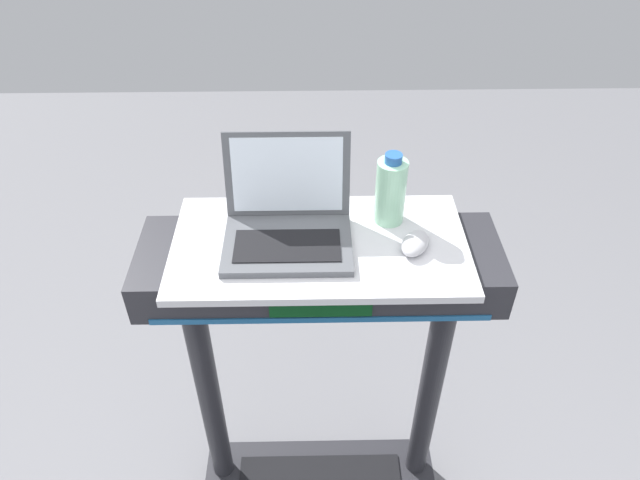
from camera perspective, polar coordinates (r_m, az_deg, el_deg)
desk_board at (r=1.43m, az=-0.04°, el=-0.56°), size 0.72×0.38×0.02m
laptop at (r=1.42m, az=-3.15°, el=1.83°), size 0.31×0.26×0.23m
computer_mouse at (r=1.42m, az=9.19°, el=-0.30°), size 0.10×0.12×0.03m
water_bottle at (r=1.46m, az=6.84°, el=4.76°), size 0.08×0.08×0.19m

